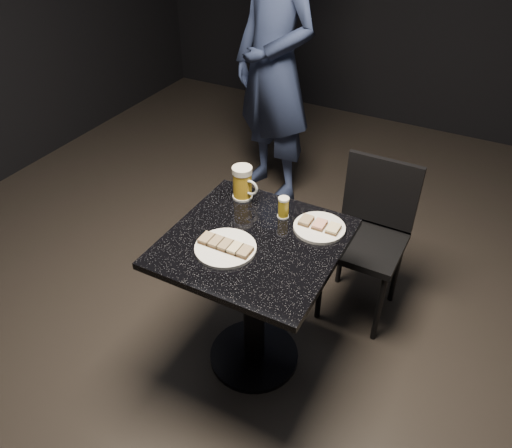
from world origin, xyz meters
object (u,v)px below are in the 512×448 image
at_px(patron, 275,66).
at_px(table, 254,283).
at_px(plate_large, 226,248).
at_px(plate_small, 319,228).
at_px(chair, 370,231).
at_px(beer_tumbler, 283,207).
at_px(beer_mug, 243,183).

bearing_deg(patron, table, -41.65).
xyz_separation_m(plate_large, table, (0.07, 0.11, -0.25)).
xyz_separation_m(plate_large, plate_small, (0.28, 0.30, 0.00)).
height_order(plate_large, table, plate_large).
xyz_separation_m(plate_large, patron, (-0.54, 1.53, 0.18)).
relative_size(patron, chair, 2.18).
bearing_deg(patron, beer_tumbler, -36.89).
distance_m(patron, chair, 1.31).
height_order(plate_small, table, plate_small).
xyz_separation_m(patron, chair, (0.94, -0.80, -0.44)).
distance_m(beer_tumbler, chair, 0.59).
relative_size(patron, beer_tumbler, 19.03).
height_order(patron, beer_tumbler, patron).
xyz_separation_m(patron, table, (0.61, -1.42, -0.42)).
bearing_deg(beer_tumbler, patron, 118.02).
height_order(plate_large, beer_tumbler, beer_tumbler).
xyz_separation_m(plate_large, beer_mug, (-0.12, 0.36, 0.07)).
distance_m(plate_small, patron, 1.48).
bearing_deg(plate_large, plate_small, 47.04).
xyz_separation_m(table, beer_tumbler, (0.04, 0.21, 0.29)).
relative_size(plate_small, table, 0.29).
bearing_deg(patron, plate_small, -31.06).
height_order(table, chair, chair).
bearing_deg(beer_mug, plate_small, -8.24).
height_order(beer_mug, chair, beer_mug).
distance_m(plate_large, table, 0.28).
distance_m(table, chair, 0.70).
bearing_deg(patron, beer_mug, -45.20).
relative_size(table, chair, 0.88).
height_order(plate_small, beer_tumbler, beer_tumbler).
distance_m(plate_small, chair, 0.51).
bearing_deg(table, chair, 61.63).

